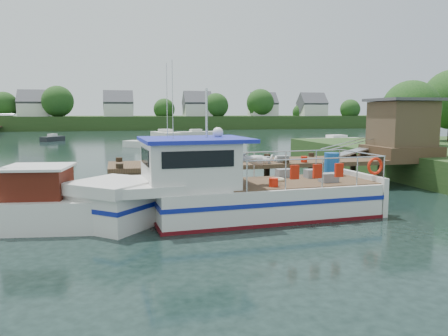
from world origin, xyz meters
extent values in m
plane|color=black|center=(0.00, 0.00, 0.00)|extent=(160.00, 160.00, 0.00)
cylinder|color=#332114|center=(14.00, 6.00, 1.52)|extent=(0.50, 0.50, 3.05)
sphere|color=#234919|center=(14.00, 6.00, 3.96)|extent=(3.90, 3.90, 3.90)
cube|color=#29441C|center=(0.00, 84.00, 1.40)|extent=(140.00, 24.00, 3.00)
cylinder|color=#332114|center=(-28.00, 79.00, 2.10)|extent=(0.60, 0.60, 4.20)
sphere|color=#234919|center=(-28.00, 79.00, 5.21)|extent=(5.54, 5.54, 5.54)
cylinder|color=#332114|center=(-17.00, 75.00, 2.40)|extent=(0.60, 0.60, 4.80)
sphere|color=#234919|center=(-17.00, 75.00, 5.95)|extent=(6.34, 6.34, 6.34)
cylinder|color=#332114|center=(-6.00, 77.00, 1.50)|extent=(0.60, 0.60, 3.00)
sphere|color=#234919|center=(-6.00, 77.00, 3.72)|extent=(3.96, 3.96, 3.96)
cylinder|color=#332114|center=(5.00, 79.00, 1.80)|extent=(0.60, 0.60, 3.60)
sphere|color=#234919|center=(5.00, 79.00, 4.46)|extent=(4.75, 4.75, 4.75)
cylinder|color=#332114|center=(16.00, 75.00, 2.10)|extent=(0.60, 0.60, 4.20)
sphere|color=#234919|center=(16.00, 75.00, 5.21)|extent=(5.54, 5.54, 5.54)
cylinder|color=#332114|center=(27.00, 77.00, 2.40)|extent=(0.60, 0.60, 4.80)
sphere|color=#234919|center=(27.00, 77.00, 5.95)|extent=(6.34, 6.34, 6.34)
cylinder|color=#332114|center=(38.00, 79.00, 1.50)|extent=(0.60, 0.60, 3.00)
sphere|color=#234919|center=(38.00, 79.00, 3.72)|extent=(3.96, 3.96, 3.96)
cylinder|color=#332114|center=(49.00, 75.00, 1.80)|extent=(0.60, 0.60, 3.60)
sphere|color=#234919|center=(49.00, 75.00, 4.46)|extent=(4.75, 4.75, 4.75)
cube|color=silver|center=(-22.00, 78.00, 4.00)|extent=(6.00, 5.00, 3.00)
cube|color=#47474C|center=(-22.00, 78.00, 5.90)|extent=(6.20, 5.09, 5.09)
cube|color=silver|center=(-5.00, 77.00, 4.00)|extent=(6.00, 5.00, 3.00)
cube|color=#47474C|center=(-5.00, 77.00, 5.90)|extent=(6.20, 5.09, 5.09)
cube|color=silver|center=(12.00, 76.00, 4.00)|extent=(6.00, 5.00, 3.00)
cube|color=#47474C|center=(12.00, 76.00, 5.90)|extent=(6.20, 5.09, 5.09)
cube|color=silver|center=(28.00, 78.00, 4.00)|extent=(6.00, 5.00, 3.00)
cube|color=#47474C|center=(28.00, 78.00, 5.90)|extent=(6.20, 5.09, 5.09)
cube|color=silver|center=(40.00, 77.00, 4.00)|extent=(6.00, 5.00, 3.00)
cube|color=#47474C|center=(40.00, 77.00, 5.90)|extent=(6.20, 5.09, 5.09)
cube|color=#4B3623|center=(2.00, 0.00, 1.30)|extent=(16.00, 3.00, 0.20)
cylinder|color=black|center=(-5.50, -1.30, 0.65)|extent=(0.32, 0.32, 1.90)
cylinder|color=black|center=(-5.50, 1.30, 0.65)|extent=(0.32, 0.32, 1.90)
cylinder|color=black|center=(-3.00, -1.30, 0.65)|extent=(0.32, 0.32, 1.90)
cylinder|color=black|center=(-3.00, 1.30, 0.65)|extent=(0.32, 0.32, 1.90)
cylinder|color=black|center=(-0.50, -1.30, 0.65)|extent=(0.32, 0.32, 1.90)
cylinder|color=black|center=(-0.50, 1.30, 0.65)|extent=(0.32, 0.32, 1.90)
cylinder|color=black|center=(2.00, -1.30, 0.65)|extent=(0.32, 0.32, 1.90)
cylinder|color=black|center=(2.00, 1.30, 0.65)|extent=(0.32, 0.32, 1.90)
cylinder|color=black|center=(4.50, -1.30, 0.65)|extent=(0.32, 0.32, 1.90)
cylinder|color=black|center=(4.50, 1.30, 0.65)|extent=(0.32, 0.32, 1.90)
cylinder|color=black|center=(7.00, -1.30, 0.65)|extent=(0.32, 0.32, 1.90)
cylinder|color=black|center=(7.00, 1.30, 0.65)|extent=(0.32, 0.32, 1.90)
cylinder|color=black|center=(9.50, -1.30, 0.65)|extent=(0.32, 0.32, 1.90)
cylinder|color=black|center=(9.50, 1.30, 0.65)|extent=(0.32, 0.32, 1.90)
cube|color=#4B3623|center=(9.00, 0.00, 1.70)|extent=(3.20, 3.00, 0.60)
cube|color=#4E3E2B|center=(9.00, 0.00, 3.10)|extent=(2.60, 2.60, 2.40)
cube|color=#47474C|center=(9.00, 0.00, 4.40)|extent=(3.00, 3.00, 0.15)
cube|color=#A5A8AD|center=(6.70, 0.90, 1.65)|extent=(3.34, 0.90, 0.79)
cylinder|color=silver|center=(6.70, 0.50, 2.15)|extent=(3.34, 0.05, 0.76)
cylinder|color=silver|center=(6.70, 1.30, 2.15)|extent=(3.34, 0.05, 0.76)
cube|color=slate|center=(1.00, -1.00, 1.56)|extent=(0.60, 0.40, 0.30)
cube|color=slate|center=(2.00, -0.80, 1.56)|extent=(0.60, 0.40, 0.30)
cylinder|color=red|center=(3.00, -1.10, 1.55)|extent=(0.30, 0.30, 0.28)
cylinder|color=#154C97|center=(0.20, 0.90, 1.84)|extent=(0.56, 0.56, 0.85)
cube|color=silver|center=(-0.50, -5.34, 0.60)|extent=(8.03, 3.60, 1.20)
cube|color=silver|center=(-5.73, -5.64, 0.60)|extent=(3.14, 3.14, 1.20)
cube|color=silver|center=(-5.73, -5.64, 1.36)|extent=(3.43, 3.45, 0.37)
cube|color=silver|center=(-4.68, -5.58, 1.33)|extent=(2.27, 3.10, 0.31)
cube|color=navy|center=(-0.50, -5.34, 0.75)|extent=(8.14, 3.65, 0.15)
cube|color=navy|center=(-5.73, -5.64, 0.75)|extent=(3.20, 3.20, 0.15)
cube|color=#570C12|center=(-0.50, -5.34, 0.05)|extent=(8.13, 3.62, 0.15)
cube|color=#4B3623|center=(0.76, -5.26, 1.22)|extent=(5.81, 3.15, 0.04)
cube|color=silver|center=(3.58, -5.10, 0.71)|extent=(0.39, 3.15, 1.41)
cube|color=silver|center=(-3.21, -5.50, 1.99)|extent=(3.09, 2.89, 1.57)
cube|color=black|center=(-3.13, -6.87, 2.30)|extent=(2.30, 0.18, 0.52)
cube|color=black|center=(-3.30, -4.13, 2.30)|extent=(2.30, 0.18, 0.52)
cube|color=black|center=(-4.69, -5.58, 2.30)|extent=(0.15, 1.89, 0.52)
cube|color=#1C25AF|center=(-3.01, -5.48, 2.83)|extent=(3.73, 3.24, 0.13)
cylinder|color=silver|center=(-2.59, -5.46, 3.72)|extent=(0.09, 0.09, 1.68)
cylinder|color=silver|center=(-3.81, -6.06, 4.14)|extent=(0.03, 0.03, 2.51)
cylinder|color=silver|center=(-3.87, -5.01, 4.14)|extent=(0.03, 0.03, 2.51)
sphere|color=silver|center=(-2.09, -5.01, 3.04)|extent=(0.40, 0.40, 0.38)
cylinder|color=silver|center=(1.00, -6.70, 2.20)|extent=(5.23, 0.35, 0.05)
cylinder|color=silver|center=(0.83, -3.81, 2.20)|extent=(5.23, 0.35, 0.05)
cylinder|color=silver|center=(3.56, -5.10, 2.20)|extent=(0.21, 2.88, 0.05)
cylinder|color=silver|center=(-1.56, -6.85, 1.70)|extent=(0.05, 0.05, 1.00)
cylinder|color=silver|center=(-1.73, -3.96, 1.70)|extent=(0.05, 0.05, 1.00)
cylinder|color=silver|center=(-0.20, -6.77, 1.70)|extent=(0.05, 0.05, 1.00)
cylinder|color=silver|center=(-0.37, -3.88, 1.70)|extent=(0.05, 0.05, 1.00)
cylinder|color=silver|center=(1.16, -6.69, 1.70)|extent=(0.05, 0.05, 1.00)
cylinder|color=silver|center=(0.99, -3.80, 1.70)|extent=(0.05, 0.05, 1.00)
cylinder|color=silver|center=(2.52, -6.61, 1.70)|extent=(0.05, 0.05, 1.00)
cylinder|color=silver|center=(2.35, -3.72, 1.70)|extent=(0.05, 0.05, 1.00)
cylinder|color=silver|center=(3.62, -6.55, 1.70)|extent=(0.05, 0.05, 1.00)
cylinder|color=silver|center=(3.45, -3.66, 1.70)|extent=(0.05, 0.05, 1.00)
cube|color=slate|center=(1.84, -5.83, 1.39)|extent=(0.65, 0.46, 0.34)
cube|color=slate|center=(1.77, -4.68, 1.39)|extent=(0.65, 0.46, 0.34)
cube|color=slate|center=(0.70, -4.32, 1.39)|extent=(0.60, 0.43, 0.34)
cylinder|color=#154C97|center=(2.80, -4.20, 1.68)|extent=(0.62, 0.62, 0.92)
cylinder|color=red|center=(-0.44, -6.28, 1.37)|extent=(0.33, 0.33, 0.31)
torus|color=#BFB28C|center=(0.12, -5.09, 1.28)|extent=(0.62, 0.62, 0.13)
torus|color=red|center=(3.65, -5.93, 1.78)|extent=(0.65, 0.14, 0.65)
cube|color=red|center=(0.11, -6.77, 1.78)|extent=(0.30, 0.12, 0.47)
cube|color=red|center=(0.95, -6.72, 1.78)|extent=(0.30, 0.12, 0.47)
cube|color=red|center=(1.79, -6.67, 1.78)|extent=(0.30, 0.12, 0.47)
imported|color=silver|center=(-1.10, -5.69, 2.13)|extent=(0.48, 0.70, 1.84)
cube|color=silver|center=(-8.61, -5.00, 0.51)|extent=(6.92, 3.39, 1.02)
cube|color=#4A160C|center=(-8.11, -5.08, 1.48)|extent=(2.09, 2.09, 0.97)
cube|color=silver|center=(-8.11, -5.08, 1.99)|extent=(2.32, 2.32, 0.08)
cube|color=#4B3623|center=(-4.18, 4.23, 0.34)|extent=(3.43, 3.50, 0.67)
cube|color=silver|center=(-4.18, 4.23, 0.85)|extent=(1.34, 1.35, 0.43)
cube|color=silver|center=(6.87, 49.54, 0.33)|extent=(6.36, 2.76, 0.66)
cube|color=silver|center=(6.87, 49.54, 0.83)|extent=(1.88, 1.66, 0.43)
cube|color=silver|center=(-2.52, 27.12, 0.35)|extent=(4.96, 4.49, 0.70)
cube|color=silver|center=(-2.52, 27.12, 0.88)|extent=(1.85, 1.82, 0.45)
cube|color=silver|center=(19.72, 26.87, 0.35)|extent=(7.10, 2.91, 0.69)
cube|color=silver|center=(19.72, 26.87, 0.87)|extent=(2.07, 1.81, 0.45)
cube|color=silver|center=(1.63, 45.97, 0.39)|extent=(4.10, 7.66, 0.78)
cube|color=silver|center=(1.63, 45.97, 0.99)|extent=(2.17, 2.39, 0.50)
cube|color=black|center=(-13.74, 40.74, 0.30)|extent=(2.89, 3.56, 0.61)
cube|color=silver|center=(-13.74, 40.74, 0.76)|extent=(1.23, 1.27, 0.39)
camera|label=1|loc=(-5.58, -20.10, 3.75)|focal=35.00mm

